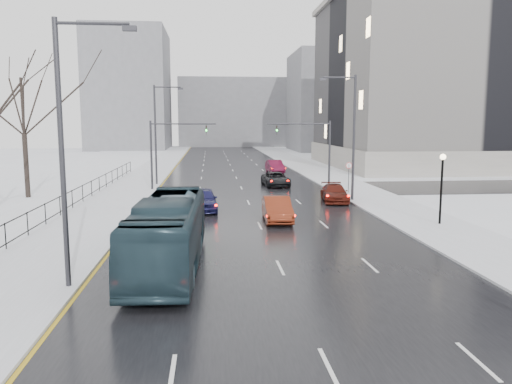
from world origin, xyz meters
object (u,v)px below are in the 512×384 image
object	(u,v)px
no_uturn_sign	(349,169)
sedan_right_near	(277,209)
streetlight_l_near	(68,141)
lamppost_r_mid	(442,179)
sedan_right_cross	(276,179)
sedan_right_far	(335,193)
tree_park_e	(28,199)
mast_signal_right	(319,146)
streetlight_l_far	(158,130)
bus	(169,233)
sedan_center_near	(203,200)
mast_signal_left	(163,147)
sedan_right_distant	(275,166)
streetlight_r_mid	(351,131)

from	to	relation	value
no_uturn_sign	sedan_right_near	size ratio (longest dim) A/B	0.57
streetlight_l_near	lamppost_r_mid	distance (m)	21.78
lamppost_r_mid	sedan_right_cross	world-z (taller)	lamppost_r_mid
sedan_right_far	tree_park_e	bearing A→B (deg)	176.92
lamppost_r_mid	mast_signal_right	xyz separation A→B (m)	(-3.67, 18.00, 1.16)
streetlight_l_far	bus	size ratio (longest dim) A/B	0.91
lamppost_r_mid	mast_signal_right	bearing A→B (deg)	101.54
tree_park_e	mast_signal_right	distance (m)	26.16
lamppost_r_mid	sedan_center_near	bearing A→B (deg)	155.58
mast_signal_left	sedan_right_distant	distance (m)	20.07
streetlight_l_near	mast_signal_left	xyz separation A→B (m)	(0.84, 28.00, -1.51)
streetlight_r_mid	mast_signal_right	size ratio (longest dim) A/B	1.54
mast_signal_left	bus	xyz separation A→B (m)	(2.52, -25.50, -2.54)
mast_signal_right	sedan_right_distant	bearing A→B (deg)	98.05
no_uturn_sign	streetlight_r_mid	bearing A→B (deg)	-104.48
tree_park_e	streetlight_l_far	distance (m)	14.01
mast_signal_left	sedan_right_far	distance (m)	16.75
streetlight_l_near	sedan_right_cross	xyz separation A→B (m)	(11.67, 29.99, -4.88)
streetlight_l_far	mast_signal_left	distance (m)	4.36
bus	mast_signal_right	bearing A→B (deg)	66.62
streetlight_r_mid	mast_signal_right	xyz separation A→B (m)	(-0.84, 8.00, -1.51)
mast_signal_right	mast_signal_left	world-z (taller)	same
streetlight_l_far	lamppost_r_mid	size ratio (longest dim) A/B	2.34
sedan_right_distant	mast_signal_left	bearing A→B (deg)	-133.58
sedan_right_far	sedan_right_distant	world-z (taller)	sedan_right_distant
streetlight_l_near	mast_signal_left	world-z (taller)	streetlight_l_near
bus	sedan_right_far	xyz separation A→B (m)	(11.71, 17.32, -0.84)
streetlight_l_far	mast_signal_right	xyz separation A→B (m)	(15.49, -4.00, -1.51)
streetlight_l_near	mast_signal_right	world-z (taller)	streetlight_l_near
lamppost_r_mid	sedan_center_near	distance (m)	16.06
no_uturn_sign	sedan_right_cross	bearing A→B (deg)	133.57
mast_signal_right	sedan_right_near	size ratio (longest dim) A/B	1.37
streetlight_l_far	tree_park_e	bearing A→B (deg)	-141.43
streetlight_l_far	sedan_right_near	xyz separation A→B (m)	(9.41, -19.68, -4.80)
sedan_right_near	sedan_right_distant	xyz separation A→B (m)	(3.91, 31.05, 0.02)
streetlight_r_mid	sedan_right_near	xyz separation A→B (m)	(-6.92, -7.68, -4.80)
lamppost_r_mid	streetlight_l_near	bearing A→B (deg)	-152.45
mast_signal_right	sedan_right_near	distance (m)	17.13
streetlight_r_mid	streetlight_l_far	bearing A→B (deg)	143.70
streetlight_l_far	no_uturn_sign	size ratio (longest dim) A/B	3.70
streetlight_l_far	sedan_center_near	bearing A→B (deg)	-73.16
mast_signal_left	no_uturn_sign	world-z (taller)	mast_signal_left
mast_signal_right	bus	xyz separation A→B (m)	(-12.14, -25.50, -2.54)
sedan_center_near	sedan_right_distant	world-z (taller)	sedan_center_near
tree_park_e	sedan_right_far	world-z (taller)	tree_park_e
streetlight_l_far	sedan_right_cross	world-z (taller)	streetlight_l_far
mast_signal_left	sedan_right_distant	bearing A→B (deg)	50.94
mast_signal_left	sedan_right_cross	bearing A→B (deg)	10.43
sedan_center_near	sedan_right_cross	size ratio (longest dim) A/B	0.95
sedan_center_near	sedan_right_cross	world-z (taller)	sedan_center_near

